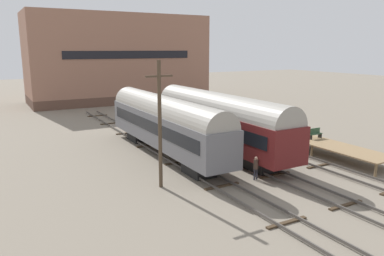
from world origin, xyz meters
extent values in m
plane|color=slate|center=(0.00, 0.00, 0.00)|extent=(200.00, 200.00, 0.00)
cube|color=#4C4742|center=(-5.23, 0.00, 0.18)|extent=(0.08, 60.00, 0.16)
cube|color=#4C4742|center=(-3.79, 0.00, 0.18)|extent=(0.08, 60.00, 0.16)
cube|color=#3D2D1E|center=(-4.51, -9.00, 0.05)|extent=(2.60, 0.24, 0.10)
cube|color=#3D2D1E|center=(-4.51, -3.00, 0.05)|extent=(2.60, 0.24, 0.10)
cube|color=#3D2D1E|center=(-4.51, 3.00, 0.05)|extent=(2.60, 0.24, 0.10)
cube|color=#3D2D1E|center=(-4.51, 9.00, 0.05)|extent=(2.60, 0.24, 0.10)
cube|color=#3D2D1E|center=(-4.51, 15.00, 0.05)|extent=(2.60, 0.24, 0.10)
cube|color=#3D2D1E|center=(-4.51, 21.00, 0.05)|extent=(2.60, 0.24, 0.10)
cube|color=#3D2D1E|center=(-4.51, 27.00, 0.05)|extent=(2.60, 0.24, 0.10)
cube|color=#4C4742|center=(-0.72, 0.00, 0.18)|extent=(0.08, 60.00, 0.16)
cube|color=#4C4742|center=(0.72, 0.00, 0.18)|extent=(0.08, 60.00, 0.16)
cube|color=#3D2D1E|center=(0.00, -9.00, 0.05)|extent=(2.60, 0.24, 0.10)
cube|color=#3D2D1E|center=(0.00, -3.00, 0.05)|extent=(2.60, 0.24, 0.10)
cube|color=#3D2D1E|center=(0.00, 3.00, 0.05)|extent=(2.60, 0.24, 0.10)
cube|color=#3D2D1E|center=(0.00, 9.00, 0.05)|extent=(2.60, 0.24, 0.10)
cube|color=#3D2D1E|center=(0.00, 15.00, 0.05)|extent=(2.60, 0.24, 0.10)
cube|color=#3D2D1E|center=(0.00, 21.00, 0.05)|extent=(2.60, 0.24, 0.10)
cube|color=#3D2D1E|center=(0.00, 27.00, 0.05)|extent=(2.60, 0.24, 0.10)
cube|color=#4C4742|center=(3.79, 0.00, 0.18)|extent=(0.08, 60.00, 0.16)
cube|color=#4C4742|center=(5.23, 0.00, 0.18)|extent=(0.08, 60.00, 0.16)
cube|color=#3D2D1E|center=(4.51, -3.00, 0.05)|extent=(2.60, 0.24, 0.10)
cube|color=#3D2D1E|center=(4.51, 3.00, 0.05)|extent=(2.60, 0.24, 0.10)
cube|color=#3D2D1E|center=(4.51, 9.00, 0.05)|extent=(2.60, 0.24, 0.10)
cube|color=#3D2D1E|center=(4.51, 15.00, 0.05)|extent=(2.60, 0.24, 0.10)
cube|color=#3D2D1E|center=(4.51, 21.00, 0.05)|extent=(2.60, 0.24, 0.10)
cube|color=#3D2D1E|center=(4.51, 27.00, 0.05)|extent=(2.60, 0.24, 0.10)
cube|color=black|center=(0.00, 10.22, 0.50)|extent=(1.80, 2.40, 1.00)
cube|color=black|center=(0.00, -1.43, 0.50)|extent=(1.80, 2.40, 1.00)
cube|color=#5B1919|center=(0.00, 4.40, 2.34)|extent=(3.09, 17.92, 2.68)
cube|color=black|center=(0.00, 4.40, 2.66)|extent=(3.13, 16.49, 0.96)
cylinder|color=gray|center=(0.00, 4.40, 3.68)|extent=(2.93, 17.56, 2.93)
cube|color=black|center=(-4.51, 11.57, 0.50)|extent=(1.80, 2.40, 1.00)
cube|color=black|center=(-4.51, -0.15, 0.50)|extent=(1.80, 2.40, 1.00)
cube|color=slate|center=(-4.51, 5.71, 2.33)|extent=(2.85, 18.02, 2.65)
cube|color=black|center=(-4.51, 5.71, 2.64)|extent=(2.89, 16.58, 0.96)
cylinder|color=gray|center=(-4.51, 5.71, 3.65)|extent=(2.70, 17.66, 2.70)
cube|color=#8C704C|center=(7.31, -0.76, 0.98)|extent=(2.97, 12.06, 0.10)
cylinder|color=brown|center=(5.98, -6.64, 0.46)|extent=(0.20, 0.20, 0.93)
cylinder|color=brown|center=(5.98, 5.12, 0.46)|extent=(0.20, 0.20, 0.93)
cylinder|color=brown|center=(8.65, 5.12, 0.46)|extent=(0.20, 0.20, 0.93)
cylinder|color=brown|center=(5.98, -0.76, 0.46)|extent=(0.20, 0.20, 0.93)
cylinder|color=brown|center=(8.65, -0.76, 0.46)|extent=(0.20, 0.20, 0.93)
cube|color=#2D4C33|center=(7.76, 0.61, 1.46)|extent=(1.40, 0.40, 0.06)
cube|color=#2D4C33|center=(7.76, 0.78, 1.71)|extent=(1.40, 0.06, 0.45)
cube|color=black|center=(7.16, 0.61, 1.23)|extent=(0.06, 0.40, 0.40)
cube|color=black|center=(8.35, 0.61, 1.23)|extent=(0.06, 0.40, 0.40)
cylinder|color=#282833|center=(-1.84, -2.99, 0.39)|extent=(0.12, 0.12, 0.78)
cylinder|color=#282833|center=(-1.64, -2.99, 0.39)|extent=(0.12, 0.12, 0.78)
cylinder|color=#4C382D|center=(-1.74, -2.99, 1.11)|extent=(0.32, 0.32, 0.65)
sphere|color=tan|center=(-1.74, -2.99, 1.54)|extent=(0.21, 0.21, 0.21)
cylinder|color=#473828|center=(-7.99, -1.06, 4.08)|extent=(0.24, 0.24, 8.16)
cube|color=#473828|center=(-7.99, -1.06, 7.18)|extent=(1.80, 0.12, 0.12)
cube|color=brown|center=(3.13, 40.15, 0.72)|extent=(29.32, 10.81, 1.44)
cube|color=#936651|center=(3.13, 40.15, 7.91)|extent=(29.32, 10.81, 12.94)
cube|color=black|center=(3.13, 34.69, 7.91)|extent=(20.53, 0.10, 1.20)
camera|label=1|loc=(-17.47, -22.19, 8.83)|focal=35.00mm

